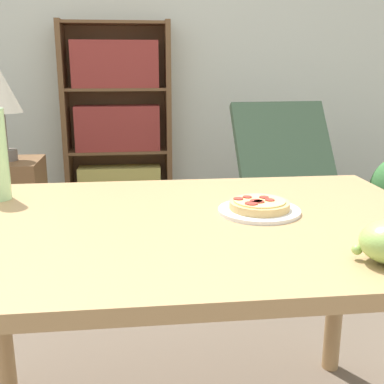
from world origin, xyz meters
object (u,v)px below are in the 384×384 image
(lounge_chair_far, at_px, (293,213))
(table_lamp, at_px, (1,94))
(bookshelf, at_px, (118,125))
(side_table, at_px, (13,214))
(pizza_on_plate, at_px, (259,207))

(lounge_chair_far, distance_m, table_lamp, 1.69)
(bookshelf, distance_m, side_table, 1.16)
(pizza_on_plate, height_order, table_lamp, table_lamp)
(pizza_on_plate, distance_m, bookshelf, 2.45)
(lounge_chair_far, relative_size, side_table, 1.47)
(pizza_on_plate, relative_size, lounge_chair_far, 0.24)
(pizza_on_plate, distance_m, lounge_chair_far, 1.51)
(bookshelf, xyz_separation_m, table_lamp, (-0.56, -0.95, 0.28))
(lounge_chair_far, bearing_deg, pizza_on_plate, -115.72)
(side_table, bearing_deg, lounge_chair_far, -4.34)
(pizza_on_plate, height_order, side_table, pizza_on_plate)
(bookshelf, bearing_deg, lounge_chair_far, -46.86)
(lounge_chair_far, distance_m, bookshelf, 1.51)
(bookshelf, xyz_separation_m, side_table, (-0.56, -0.95, -0.36))
(bookshelf, bearing_deg, table_lamp, -120.36)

